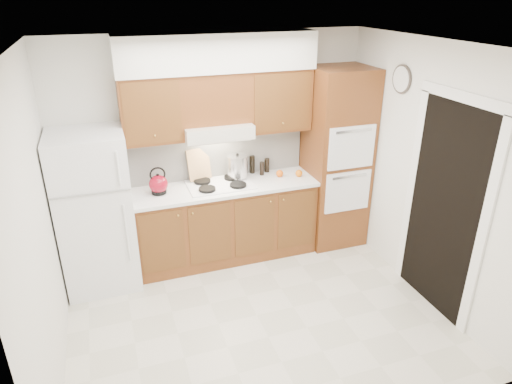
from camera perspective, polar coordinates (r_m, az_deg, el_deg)
floor at (r=4.76m, az=0.09°, el=-15.15°), size 3.60×3.60×0.00m
ceiling at (r=3.70m, az=0.12°, el=17.74°), size 3.60×3.60×0.00m
wall_back at (r=5.40m, az=-5.18°, el=5.56°), size 3.60×0.02×2.60m
wall_left at (r=3.92m, az=-25.68°, el=-4.39°), size 0.02×3.00×2.60m
wall_right at (r=4.91m, az=20.37°, el=2.16°), size 0.02×3.00×2.60m
fridge at (r=5.10m, az=-19.43°, el=-2.32°), size 0.75×0.72×1.72m
base_cabinets at (r=5.47m, az=-3.81°, el=-3.82°), size 2.11×0.60×0.90m
countertop at (r=5.26m, az=-3.92°, el=0.65°), size 2.13×0.62×0.04m
backsplash at (r=5.42m, az=-4.85°, el=4.74°), size 2.11×0.03×0.56m
oven_cabinet at (r=5.69m, az=9.97°, el=4.12°), size 0.70×0.65×2.20m
upper_cab_left at (r=4.97m, az=-13.06°, el=10.01°), size 0.63×0.33×0.70m
upper_cab_right at (r=5.31m, az=2.69°, el=11.48°), size 0.73×0.33×0.70m
range_hood at (r=5.10m, az=-4.94°, el=7.70°), size 0.75×0.45×0.15m
upper_cab_over_hood at (r=5.07m, az=-5.25°, el=11.67°), size 0.75×0.33×0.55m
soffit at (r=4.99m, az=-4.84°, el=17.02°), size 2.13×0.36×0.40m
cooktop at (r=5.26m, az=-4.51°, el=0.92°), size 0.74×0.50×0.01m
doorway at (r=4.76m, az=22.39°, el=-2.17°), size 0.02×0.90×2.10m
wall_clock at (r=5.09m, az=17.77°, el=13.29°), size 0.02×0.30×0.30m
kettle at (r=5.09m, az=-12.10°, el=0.96°), size 0.25×0.25×0.21m
cutting_board at (r=5.35m, az=-7.15°, el=3.46°), size 0.29×0.15×0.36m
stock_pot at (r=5.38m, az=-2.33°, el=3.23°), size 0.31×0.31×0.25m
condiment_a at (r=5.56m, az=-0.47°, el=3.47°), size 0.08×0.08×0.22m
condiment_b at (r=5.51m, az=0.74°, el=2.96°), size 0.06×0.06×0.16m
condiment_c at (r=5.60m, az=1.38°, el=3.37°), size 0.06×0.06×0.17m
orange_near at (r=5.49m, az=5.39°, el=2.35°), size 0.11×0.11×0.08m
orange_far at (r=5.47m, az=2.97°, el=2.33°), size 0.09×0.09×0.09m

